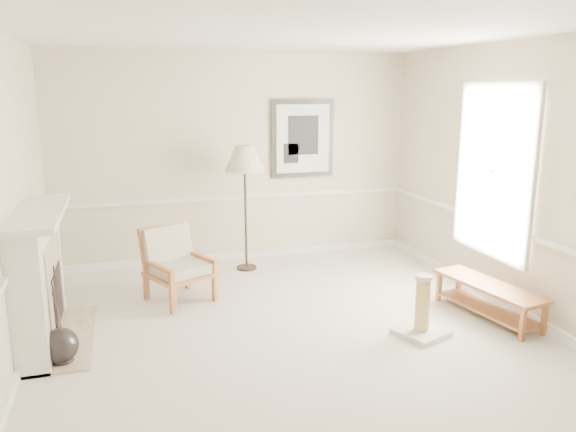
{
  "coord_description": "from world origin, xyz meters",
  "views": [
    {
      "loc": [
        -1.5,
        -4.91,
        2.41
      ],
      "look_at": [
        0.14,
        0.7,
        1.07
      ],
      "focal_mm": 35.0,
      "sensor_mm": 36.0,
      "label": 1
    }
  ],
  "objects_px": {
    "armchair": "(175,261)",
    "scratching_post": "(422,316)",
    "floor_vase": "(60,346)",
    "bench": "(488,295)",
    "floor_lamp": "(245,162)"
  },
  "relations": [
    {
      "from": "armchair",
      "to": "bench",
      "type": "relative_size",
      "value": 0.67
    },
    {
      "from": "bench",
      "to": "floor_lamp",
      "type": "bearing_deg",
      "value": 132.37
    },
    {
      "from": "armchair",
      "to": "bench",
      "type": "xyz_separation_m",
      "value": [
        3.15,
        -1.49,
        -0.21
      ]
    },
    {
      "from": "armchair",
      "to": "floor_lamp",
      "type": "bearing_deg",
      "value": 12.71
    },
    {
      "from": "floor_vase",
      "to": "armchair",
      "type": "bearing_deg",
      "value": 49.79
    },
    {
      "from": "floor_vase",
      "to": "scratching_post",
      "type": "relative_size",
      "value": 1.48
    },
    {
      "from": "floor_lamp",
      "to": "bench",
      "type": "bearing_deg",
      "value": -47.63
    },
    {
      "from": "armchair",
      "to": "scratching_post",
      "type": "distance_m",
      "value": 2.83
    },
    {
      "from": "bench",
      "to": "scratching_post",
      "type": "relative_size",
      "value": 2.15
    },
    {
      "from": "bench",
      "to": "scratching_post",
      "type": "xyz_separation_m",
      "value": [
        -0.91,
        -0.21,
        -0.05
      ]
    },
    {
      "from": "floor_lamp",
      "to": "bench",
      "type": "relative_size",
      "value": 1.24
    },
    {
      "from": "bench",
      "to": "scratching_post",
      "type": "distance_m",
      "value": 0.93
    },
    {
      "from": "floor_lamp",
      "to": "armchair",
      "type": "bearing_deg",
      "value": -140.35
    },
    {
      "from": "floor_vase",
      "to": "armchair",
      "type": "relative_size",
      "value": 1.03
    },
    {
      "from": "bench",
      "to": "scratching_post",
      "type": "bearing_deg",
      "value": -167.06
    }
  ]
}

